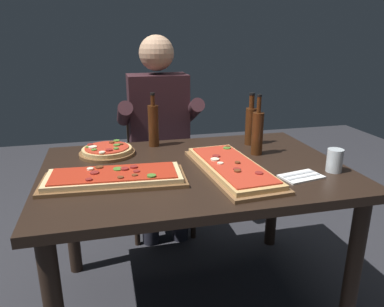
{
  "coord_description": "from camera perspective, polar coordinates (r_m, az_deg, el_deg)",
  "views": [
    {
      "loc": [
        -0.39,
        -1.56,
        1.33
      ],
      "look_at": [
        0.0,
        0.05,
        0.79
      ],
      "focal_mm": 34.21,
      "sensor_mm": 36.0,
      "label": 1
    }
  ],
  "objects": [
    {
      "name": "ground_plane",
      "position": [
        2.09,
        0.35,
        -21.5
      ],
      "size": [
        6.4,
        6.4,
        0.0
      ],
      "primitive_type": "plane",
      "color": "#2D2D33"
    },
    {
      "name": "dining_table",
      "position": [
        1.75,
        0.39,
        -5.02
      ],
      "size": [
        1.4,
        0.96,
        0.74
      ],
      "color": "black",
      "rests_on": "ground_plane"
    },
    {
      "name": "pizza_rectangular_front",
      "position": [
        1.57,
        -12.0,
        -3.69
      ],
      "size": [
        0.61,
        0.28,
        0.05
      ],
      "color": "brown",
      "rests_on": "dining_table"
    },
    {
      "name": "pizza_rectangular_left",
      "position": [
        1.65,
        6.23,
        -2.24
      ],
      "size": [
        0.3,
        0.64,
        0.05
      ],
      "color": "brown",
      "rests_on": "dining_table"
    },
    {
      "name": "pizza_round_far",
      "position": [
        1.93,
        -13.09,
        0.38
      ],
      "size": [
        0.28,
        0.28,
        0.05
      ],
      "color": "brown",
      "rests_on": "dining_table"
    },
    {
      "name": "wine_bottle_dark",
      "position": [
        1.89,
        10.16,
        3.31
      ],
      "size": [
        0.06,
        0.06,
        0.31
      ],
      "color": "#47230F",
      "rests_on": "dining_table"
    },
    {
      "name": "oil_bottle_amber",
      "position": [
        2.02,
        -6.03,
        4.47
      ],
      "size": [
        0.06,
        0.06,
        0.3
      ],
      "color": "#47230F",
      "rests_on": "dining_table"
    },
    {
      "name": "vinegar_bottle_green",
      "position": [
        2.06,
        9.13,
        4.51
      ],
      "size": [
        0.06,
        0.06,
        0.29
      ],
      "color": "#47230F",
      "rests_on": "dining_table"
    },
    {
      "name": "tumbler_near_camera",
      "position": [
        1.76,
        21.35,
        -1.01
      ],
      "size": [
        0.07,
        0.07,
        0.1
      ],
      "color": "silver",
      "rests_on": "dining_table"
    },
    {
      "name": "napkin_cutlery_set",
      "position": [
        1.66,
        16.66,
        -3.45
      ],
      "size": [
        0.2,
        0.14,
        0.01
      ],
      "color": "white",
      "rests_on": "dining_table"
    },
    {
      "name": "diner_chair",
      "position": [
        2.58,
        -5.32,
        -1.07
      ],
      "size": [
        0.44,
        0.44,
        0.87
      ],
      "color": "black",
      "rests_on": "ground_plane"
    },
    {
      "name": "seated_diner",
      "position": [
        2.39,
        -5.06,
        3.8
      ],
      "size": [
        0.53,
        0.41,
        1.33
      ],
      "color": "#23232D",
      "rests_on": "ground_plane"
    }
  ]
}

